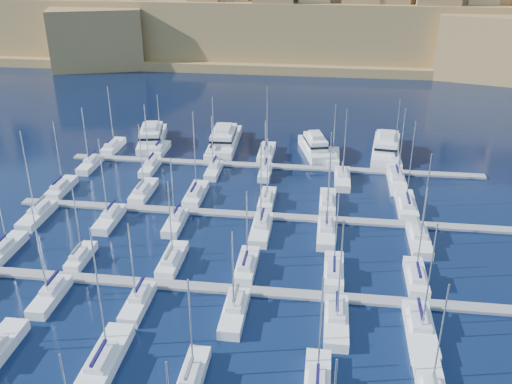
# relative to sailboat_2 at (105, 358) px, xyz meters

# --- Properties ---
(ground) EXTENTS (600.00, 600.00, 0.00)m
(ground) POSITION_rel_sailboat_2_xyz_m (12.41, 27.80, -0.78)
(ground) COLOR black
(ground) RESTS_ON ground
(pontoon_mid_near) EXTENTS (84.00, 2.00, 0.40)m
(pontoon_mid_near) POSITION_rel_sailboat_2_xyz_m (12.41, 15.80, -0.58)
(pontoon_mid_near) COLOR slate
(pontoon_mid_near) RESTS_ON ground
(pontoon_mid_far) EXTENTS (84.00, 2.00, 0.40)m
(pontoon_mid_far) POSITION_rel_sailboat_2_xyz_m (12.41, 37.80, -0.58)
(pontoon_mid_far) COLOR slate
(pontoon_mid_far) RESTS_ON ground
(pontoon_far) EXTENTS (84.00, 2.00, 0.40)m
(pontoon_far) POSITION_rel_sailboat_2_xyz_m (12.41, 59.80, -0.58)
(pontoon_far) COLOR slate
(pontoon_far) RESTS_ON ground
(sailboat_2) EXTENTS (3.20, 10.66, 17.29)m
(sailboat_2) POSITION_rel_sailboat_2_xyz_m (0.00, 0.00, 0.00)
(sailboat_2) COLOR white
(sailboat_2) RESTS_ON ground
(sailboat_3) EXTENTS (2.43, 8.12, 13.01)m
(sailboat_3) POSITION_rel_sailboat_2_xyz_m (10.23, -1.25, -0.06)
(sailboat_3) COLOR white
(sailboat_3) RESTS_ON ground
(sailboat_4) EXTENTS (2.76, 9.21, 14.01)m
(sailboat_4) POSITION_rel_sailboat_2_xyz_m (23.62, -0.71, -0.04)
(sailboat_4) COLOR white
(sailboat_4) RESTS_ON ground
(sailboat_12) EXTENTS (2.66, 8.88, 14.80)m
(sailboat_12) POSITION_rel_sailboat_2_xyz_m (-23.67, 21.12, -0.03)
(sailboat_12) COLOR white
(sailboat_12) RESTS_ON ground
(sailboat_13) EXTENTS (2.22, 7.41, 11.87)m
(sailboat_13) POSITION_rel_sailboat_2_xyz_m (-11.56, 20.40, -0.07)
(sailboat_13) COLOR white
(sailboat_13) RESTS_ON ground
(sailboat_14) EXTENTS (2.72, 9.07, 13.27)m
(sailboat_14) POSITION_rel_sailboat_2_xyz_m (1.94, 21.21, -0.05)
(sailboat_14) COLOR white
(sailboat_14) RESTS_ON ground
(sailboat_15) EXTENTS (2.68, 8.93, 12.45)m
(sailboat_15) POSITION_rel_sailboat_2_xyz_m (12.88, 21.15, -0.05)
(sailboat_15) COLOR white
(sailboat_15) RESTS_ON ground
(sailboat_16) EXTENTS (2.70, 9.01, 12.76)m
(sailboat_16) POSITION_rel_sailboat_2_xyz_m (25.21, 21.19, -0.05)
(sailboat_16) COLOR white
(sailboat_16) RESTS_ON ground
(sailboat_17) EXTENTS (2.68, 8.94, 14.35)m
(sailboat_17) POSITION_rel_sailboat_2_xyz_m (36.48, 21.15, -0.04)
(sailboat_17) COLOR white
(sailboat_17) RESTS_ON ground
(sailboat_19) EXTENTS (2.58, 8.59, 14.86)m
(sailboat_19) POSITION_rel_sailboat_2_xyz_m (-11.58, 10.61, -0.03)
(sailboat_19) COLOR white
(sailboat_19) RESTS_ON ground
(sailboat_20) EXTENTS (2.54, 8.47, 12.77)m
(sailboat_20) POSITION_rel_sailboat_2_xyz_m (0.26, 10.67, -0.06)
(sailboat_20) COLOR white
(sailboat_20) RESTS_ON ground
(sailboat_21) EXTENTS (2.78, 9.25, 12.84)m
(sailboat_21) POSITION_rel_sailboat_2_xyz_m (12.92, 10.28, -0.05)
(sailboat_21) COLOR white
(sailboat_21) RESTS_ON ground
(sailboat_22) EXTENTS (2.93, 9.75, 15.37)m
(sailboat_22) POSITION_rel_sailboat_2_xyz_m (25.59, 10.04, -0.02)
(sailboat_22) COLOR white
(sailboat_22) RESTS_ON ground
(sailboat_23) EXTENTS (3.19, 10.64, 15.88)m
(sailboat_23) POSITION_rel_sailboat_2_xyz_m (35.55, 9.60, -0.01)
(sailboat_23) COLOR white
(sailboat_23) RESTS_ON ground
(sailboat_24) EXTENTS (2.66, 8.87, 13.62)m
(sailboat_24) POSITION_rel_sailboat_2_xyz_m (-24.91, 43.12, -0.05)
(sailboat_24) COLOR white
(sailboat_24) RESTS_ON ground
(sailboat_25) EXTENTS (2.87, 9.57, 13.61)m
(sailboat_25) POSITION_rel_sailboat_2_xyz_m (-9.40, 43.46, -0.04)
(sailboat_25) COLOR white
(sailboat_25) RESTS_ON ground
(sailboat_26) EXTENTS (2.91, 9.69, 16.26)m
(sailboat_26) POSITION_rel_sailboat_2_xyz_m (0.35, 43.52, -0.02)
(sailboat_26) COLOR white
(sailboat_26) RESTS_ON ground
(sailboat_27) EXTENTS (2.56, 8.55, 12.30)m
(sailboat_27) POSITION_rel_sailboat_2_xyz_m (13.33, 42.96, -0.06)
(sailboat_27) COLOR white
(sailboat_27) RESTS_ON ground
(sailboat_28) EXTENTS (2.78, 9.26, 13.74)m
(sailboat_28) POSITION_rel_sailboat_2_xyz_m (23.99, 43.31, -0.04)
(sailboat_28) COLOR white
(sailboat_28) RESTS_ON ground
(sailboat_29) EXTENTS (3.11, 10.36, 16.08)m
(sailboat_29) POSITION_rel_sailboat_2_xyz_m (37.53, 43.85, -0.01)
(sailboat_29) COLOR white
(sailboat_29) RESTS_ON ground
(sailboat_30) EXTENTS (2.89, 9.65, 16.02)m
(sailboat_30) POSITION_rel_sailboat_2_xyz_m (-24.15, 32.09, -0.02)
(sailboat_30) COLOR white
(sailboat_30) RESTS_ON ground
(sailboat_31) EXTENTS (2.72, 9.08, 15.21)m
(sailboat_31) POSITION_rel_sailboat_2_xyz_m (-11.68, 32.37, -0.03)
(sailboat_31) COLOR white
(sailboat_31) RESTS_ON ground
(sailboat_32) EXTENTS (2.56, 8.55, 12.54)m
(sailboat_32) POSITION_rel_sailboat_2_xyz_m (-0.53, 32.63, -0.06)
(sailboat_32) COLOR white
(sailboat_32) RESTS_ON ground
(sailboat_33) EXTENTS (2.93, 9.77, 15.92)m
(sailboat_33) POSITION_rel_sailboat_2_xyz_m (13.64, 32.03, -0.02)
(sailboat_33) COLOR white
(sailboat_33) RESTS_ON ground
(sailboat_34) EXTENTS (2.80, 9.34, 14.34)m
(sailboat_34) POSITION_rel_sailboat_2_xyz_m (23.94, 32.24, -0.04)
(sailboat_34) COLOR white
(sailboat_34) RESTS_ON ground
(sailboat_35) EXTENTS (2.98, 9.95, 15.47)m
(sailboat_35) POSITION_rel_sailboat_2_xyz_m (38.22, 31.94, -0.02)
(sailboat_35) COLOR white
(sailboat_35) RESTS_ON ground
(sailboat_36) EXTENTS (2.71, 9.04, 14.26)m
(sailboat_36) POSITION_rel_sailboat_2_xyz_m (-23.18, 65.20, -0.04)
(sailboat_36) COLOR white
(sailboat_36) RESTS_ON ground
(sailboat_37) EXTENTS (2.48, 8.28, 13.04)m
(sailboat_37) POSITION_rel_sailboat_2_xyz_m (-12.37, 64.83, -0.05)
(sailboat_37) COLOR white
(sailboat_37) RESTS_ON ground
(sailboat_38) EXTENTS (2.59, 8.63, 12.87)m
(sailboat_38) POSITION_rel_sailboat_2_xyz_m (-0.69, 65.00, -0.05)
(sailboat_38) COLOR white
(sailboat_38) RESTS_ON ground
(sailboat_39) EXTENTS (3.06, 10.19, 15.23)m
(sailboat_39) POSITION_rel_sailboat_2_xyz_m (10.65, 65.77, -0.02)
(sailboat_39) COLOR white
(sailboat_39) RESTS_ON ground
(sailboat_40) EXTENTS (2.68, 8.94, 12.20)m
(sailboat_40) POSITION_rel_sailboat_2_xyz_m (24.70, 65.15, -0.06)
(sailboat_40) COLOR white
(sailboat_40) RESTS_ON ground
(sailboat_41) EXTENTS (2.60, 8.66, 14.00)m
(sailboat_41) POSITION_rel_sailboat_2_xyz_m (37.29, 65.02, -0.04)
(sailboat_41) COLOR white
(sailboat_41) RESTS_ON ground
(sailboat_42) EXTENTS (2.57, 8.58, 13.08)m
(sailboat_42) POSITION_rel_sailboat_2_xyz_m (-24.11, 54.62, -0.05)
(sailboat_42) COLOR white
(sailboat_42) RESTS_ON ground
(sailboat_43) EXTENTS (2.46, 8.21, 14.11)m
(sailboat_43) POSITION_rel_sailboat_2_xyz_m (-11.60, 54.80, -0.04)
(sailboat_43) COLOR white
(sailboat_43) RESTS_ON ground
(sailboat_44) EXTENTS (2.43, 8.10, 12.35)m
(sailboat_44) POSITION_rel_sailboat_2_xyz_m (1.38, 54.85, -0.06)
(sailboat_44) COLOR white
(sailboat_44) RESTS_ON ground
(sailboat_45) EXTENTS (2.22, 7.39, 11.73)m
(sailboat_45) POSITION_rel_sailboat_2_xyz_m (11.64, 55.20, -0.07)
(sailboat_45) COLOR white
(sailboat_45) RESTS_ON ground
(sailboat_46) EXTENTS (2.93, 9.77, 15.00)m
(sailboat_46) POSITION_rel_sailboat_2_xyz_m (26.61, 54.03, -0.03)
(sailboat_46) COLOR white
(sailboat_46) RESTS_ON ground
(sailboat_47) EXTENTS (3.00, 10.00, 15.63)m
(sailboat_47) POSITION_rel_sailboat_2_xyz_m (36.88, 53.92, -0.02)
(sailboat_47) COLOR white
(sailboat_47) RESTS_ON ground
(motor_yacht_a) EXTENTS (8.15, 17.69, 5.25)m
(motor_yacht_a) POSITION_rel_sailboat_2_xyz_m (-15.61, 69.48, 0.94)
(motor_yacht_a) COLOR white
(motor_yacht_a) RESTS_ON ground
(motor_yacht_b) EXTENTS (6.11, 18.55, 5.25)m
(motor_yacht_b) POSITION_rel_sailboat_2_xyz_m (0.76, 70.12, 0.94)
(motor_yacht_b) COLOR white
(motor_yacht_b) RESTS_ON ground
(motor_yacht_c) EXTENTS (7.79, 14.84, 5.25)m
(motor_yacht_c) POSITION_rel_sailboat_2_xyz_m (20.81, 68.13, 0.94)
(motor_yacht_c) COLOR white
(motor_yacht_c) RESTS_ON ground
(motor_yacht_d) EXTENTS (7.37, 18.52, 5.25)m
(motor_yacht_d) POSITION_rel_sailboat_2_xyz_m (35.96, 69.96, 0.94)
(motor_yacht_d) COLOR white
(motor_yacht_d) RESTS_ON ground
(fortified_city) EXTENTS (460.00, 108.95, 59.52)m
(fortified_city) POSITION_rel_sailboat_2_xyz_m (12.23, 183.06, 13.96)
(fortified_city) COLOR brown
(fortified_city) RESTS_ON ground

